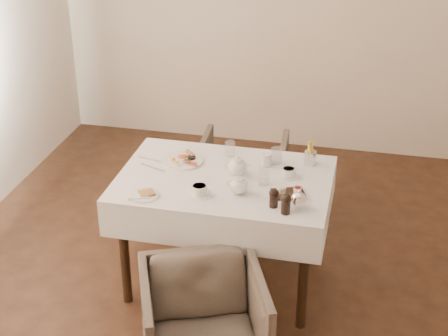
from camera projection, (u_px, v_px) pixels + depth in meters
name	position (u px, v px, depth m)	size (l,w,h in m)	color
table	(224.00, 194.00, 4.18)	(1.28, 0.88, 0.75)	black
armchair_near	(204.00, 323.00, 3.63)	(0.64, 0.65, 0.60)	#50433B
armchair_far	(243.00, 176.00, 5.11)	(0.63, 0.65, 0.59)	#50433B
breakfast_plate	(183.00, 160.00, 4.31)	(0.26, 0.26, 0.03)	white
side_plate	(143.00, 195.00, 3.92)	(0.18, 0.17, 0.02)	white
teapot_centre	(237.00, 165.00, 4.13)	(0.16, 0.12, 0.13)	white
teapot_front	(239.00, 185.00, 3.92)	(0.15, 0.11, 0.12)	white
creamer	(266.00, 159.00, 4.25)	(0.07, 0.07, 0.08)	white
teacup_near	(199.00, 191.00, 3.91)	(0.13, 0.13, 0.07)	white
teacup_far	(289.00, 173.00, 4.12)	(0.12, 0.12, 0.06)	white
glass_left	(230.00, 149.00, 4.37)	(0.07, 0.07, 0.09)	silver
glass_mid	(264.00, 177.00, 4.03)	(0.06, 0.06, 0.09)	silver
glass_right	(276.00, 155.00, 4.28)	(0.07, 0.07, 0.10)	silver
condiment_board	(288.00, 192.00, 3.93)	(0.22, 0.18, 0.05)	black
pepper_mill_left	(274.00, 198.00, 3.79)	(0.06, 0.06, 0.11)	black
pepper_mill_right	(286.00, 204.00, 3.73)	(0.06, 0.06, 0.12)	black
silver_pot	(299.00, 199.00, 3.78)	(0.11, 0.09, 0.12)	white
fries_cup	(311.00, 154.00, 4.25)	(0.07, 0.07, 0.16)	silver
cutlery_fork	(150.00, 159.00, 4.33)	(0.01, 0.18, 0.00)	silver
cutlery_knife	(153.00, 168.00, 4.23)	(0.02, 0.19, 0.00)	silver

